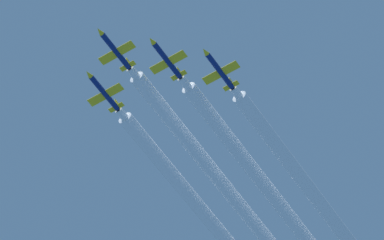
# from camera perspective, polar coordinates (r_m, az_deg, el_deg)

# --- Properties ---
(jet_lead) EXTENTS (8.14, 11.85, 2.85)m
(jet_lead) POSITION_cam_1_polar(r_m,az_deg,el_deg) (266.66, -3.40, 3.08)
(jet_lead) COLOR navy
(jet_left_wingman) EXTENTS (8.14, 11.85, 2.85)m
(jet_left_wingman) POSITION_cam_1_polar(r_m,az_deg,el_deg) (266.10, -1.13, 2.68)
(jet_left_wingman) COLOR navy
(jet_right_wingman) EXTENTS (8.14, 11.85, 2.85)m
(jet_right_wingman) POSITION_cam_1_polar(r_m,az_deg,el_deg) (271.65, -3.89, 1.24)
(jet_right_wingman) COLOR navy
(jet_outer_left) EXTENTS (8.14, 11.85, 2.85)m
(jet_outer_left) POSITION_cam_1_polar(r_m,az_deg,el_deg) (266.65, 1.19, 2.21)
(jet_outer_left) COLOR navy
(smoke_trail_lead) EXTENTS (3.19, 64.37, 3.19)m
(smoke_trail_lead) POSITION_cam_1_polar(r_m,az_deg,el_deg) (284.48, 0.92, -2.29)
(smoke_trail_lead) COLOR white
(smoke_trail_left_wingman) EXTENTS (3.19, 75.79, 3.19)m
(smoke_trail_left_wingman) POSITION_cam_1_polar(r_m,az_deg,el_deg) (288.04, 3.63, -3.42)
(smoke_trail_left_wingman) COLOR white
(smoke_trail_right_wingman) EXTENTS (3.19, 64.52, 3.19)m
(smoke_trail_right_wingman) POSITION_cam_1_polar(r_m,az_deg,el_deg) (290.09, 0.39, -3.93)
(smoke_trail_right_wingman) COLOR white
(smoke_trail_outer_left) EXTENTS (3.19, 63.89, 3.19)m
(smoke_trail_outer_left) POSITION_cam_1_polar(r_m,az_deg,el_deg) (286.25, 5.17, -3.05)
(smoke_trail_outer_left) COLOR white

